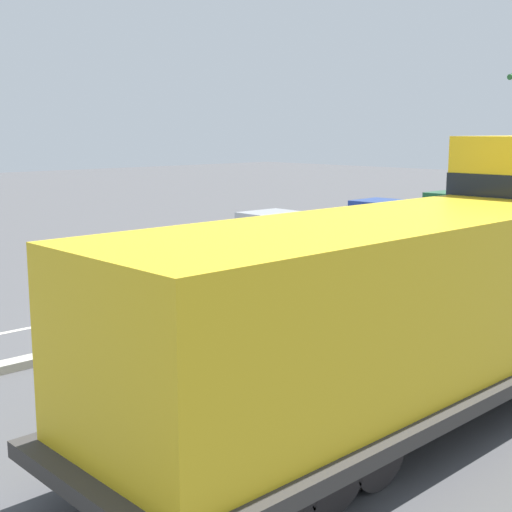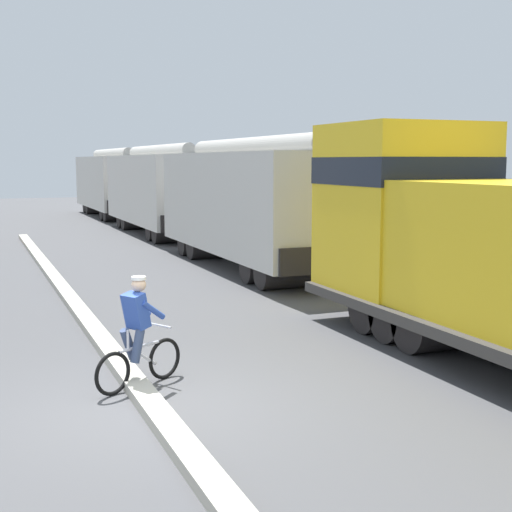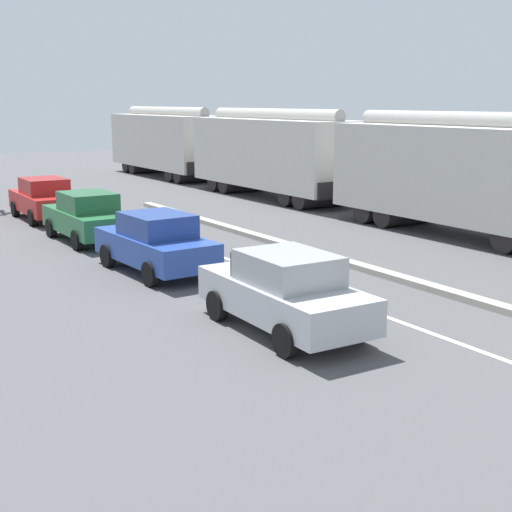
{
  "view_description": "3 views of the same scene",
  "coord_description": "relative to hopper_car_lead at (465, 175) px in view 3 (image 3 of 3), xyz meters",
  "views": [
    {
      "loc": [
        12.11,
        -10.32,
        4.3
      ],
      "look_at": [
        -0.28,
        1.39,
        1.3
      ],
      "focal_mm": 50.0,
      "sensor_mm": 36.0,
      "label": 1
    },
    {
      "loc": [
        -2.22,
        -9.47,
        3.44
      ],
      "look_at": [
        2.85,
        3.05,
        1.64
      ],
      "focal_mm": 50.0,
      "sensor_mm": 36.0,
      "label": 2
    },
    {
      "loc": [
        -12.56,
        -4.78,
        4.51
      ],
      "look_at": [
        -4.5,
        7.95,
        1.23
      ],
      "focal_mm": 50.0,
      "sensor_mm": 36.0,
      "label": 3
    }
  ],
  "objects": [
    {
      "name": "median_curb",
      "position": [
        -6.14,
        -5.67,
        -2.0
      ],
      "size": [
        0.36,
        36.0,
        0.16
      ],
      "primitive_type": "cube",
      "color": "#B2AD9E",
      "rests_on": "ground"
    },
    {
      "name": "lane_stripe",
      "position": [
        -8.54,
        -5.67,
        -2.07
      ],
      "size": [
        0.14,
        36.0,
        0.01
      ],
      "primitive_type": "cube",
      "color": "silver",
      "rests_on": "ground"
    },
    {
      "name": "hopper_car_lead",
      "position": [
        0.0,
        0.0,
        0.0
      ],
      "size": [
        2.9,
        10.6,
        4.18
      ],
      "color": "beige",
      "rests_on": "ground"
    },
    {
      "name": "hopper_car_middle",
      "position": [
        0.0,
        11.6,
        0.0
      ],
      "size": [
        2.9,
        10.6,
        4.18
      ],
      "color": "beige",
      "rests_on": "ground"
    },
    {
      "name": "hopper_car_trailing",
      "position": [
        0.0,
        23.2,
        0.0
      ],
      "size": [
        2.9,
        10.6,
        4.18
      ],
      "color": "beige",
      "rests_on": "ground"
    },
    {
      "name": "parked_car_silver",
      "position": [
        -10.92,
        -5.22,
        -1.26
      ],
      "size": [
        1.9,
        4.24,
        1.62
      ],
      "color": "#B7BABF",
      "rests_on": "ground"
    },
    {
      "name": "parked_car_blue",
      "position": [
        -10.99,
        0.75,
        -1.26
      ],
      "size": [
        1.98,
        4.27,
        1.62
      ],
      "color": "#28479E",
      "rests_on": "ground"
    },
    {
      "name": "parked_car_green",
      "position": [
        -11.05,
        5.98,
        -1.26
      ],
      "size": [
        1.87,
        4.22,
        1.62
      ],
      "color": "#286B3D",
      "rests_on": "ground"
    },
    {
      "name": "parked_car_red",
      "position": [
        -10.98,
        11.1,
        -1.26
      ],
      "size": [
        1.87,
        4.22,
        1.62
      ],
      "color": "red",
      "rests_on": "ground"
    }
  ]
}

